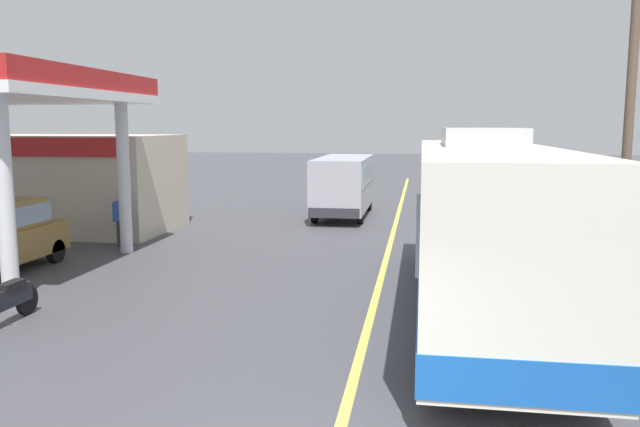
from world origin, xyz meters
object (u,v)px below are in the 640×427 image
object	(u,v)px
motorcycle_parked_forecourt	(8,301)
pedestrian_near_pump	(121,217)
minibus_opposing_lane	(344,181)
coach_bus_main	(484,228)

from	to	relation	value
motorcycle_parked_forecourt	pedestrian_near_pump	distance (m)	7.73
motorcycle_parked_forecourt	pedestrian_near_pump	world-z (taller)	pedestrian_near_pump
pedestrian_near_pump	motorcycle_parked_forecourt	bearing A→B (deg)	-79.20
minibus_opposing_lane	pedestrian_near_pump	distance (m)	9.80
motorcycle_parked_forecourt	minibus_opposing_lane	bearing A→B (deg)	73.46
coach_bus_main	minibus_opposing_lane	world-z (taller)	coach_bus_main
minibus_opposing_lane	motorcycle_parked_forecourt	distance (m)	16.01
minibus_opposing_lane	pedestrian_near_pump	world-z (taller)	minibus_opposing_lane
coach_bus_main	minibus_opposing_lane	size ratio (longest dim) A/B	1.80
coach_bus_main	pedestrian_near_pump	world-z (taller)	coach_bus_main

